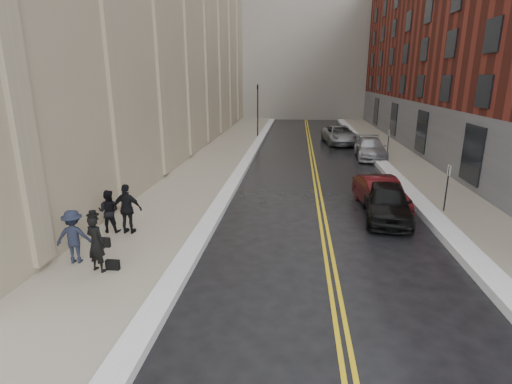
% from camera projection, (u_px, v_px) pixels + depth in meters
% --- Properties ---
extents(ground, '(160.00, 160.00, 0.00)m').
position_uv_depth(ground, '(245.00, 300.00, 10.95)').
color(ground, black).
rests_on(ground, ground).
extents(sidewalk_left, '(4.00, 64.00, 0.15)m').
position_uv_depth(sidewalk_left, '(209.00, 167.00, 26.66)').
color(sidewalk_left, gray).
rests_on(sidewalk_left, ground).
extents(sidewalk_right, '(3.00, 64.00, 0.15)m').
position_uv_depth(sidewalk_right, '(418.00, 172.00, 25.34)').
color(sidewalk_right, gray).
rests_on(sidewalk_right, ground).
extents(lane_stripe_a, '(0.12, 64.00, 0.01)m').
position_uv_depth(lane_stripe_a, '(313.00, 171.00, 26.00)').
color(lane_stripe_a, gold).
rests_on(lane_stripe_a, ground).
extents(lane_stripe_b, '(0.12, 64.00, 0.01)m').
position_uv_depth(lane_stripe_b, '(316.00, 171.00, 25.98)').
color(lane_stripe_b, gold).
rests_on(lane_stripe_b, ground).
extents(snow_ridge_left, '(0.70, 60.80, 0.26)m').
position_uv_depth(snow_ridge_left, '(243.00, 167.00, 26.42)').
color(snow_ridge_left, white).
rests_on(snow_ridge_left, ground).
extents(snow_ridge_right, '(0.85, 60.80, 0.30)m').
position_uv_depth(snow_ridge_right, '(388.00, 170.00, 25.50)').
color(snow_ridge_right, white).
rests_on(snow_ridge_right, ground).
extents(traffic_signal, '(0.18, 0.15, 5.20)m').
position_uv_depth(traffic_signal, '(258.00, 106.00, 39.01)').
color(traffic_signal, black).
rests_on(traffic_signal, ground).
extents(parking_sign_near, '(0.06, 0.35, 2.23)m').
position_uv_depth(parking_sign_near, '(447.00, 185.00, 17.44)').
color(parking_sign_near, black).
rests_on(parking_sign_near, ground).
extents(parking_sign_far, '(0.06, 0.35, 2.23)m').
position_uv_depth(parking_sign_far, '(388.00, 142.00, 28.91)').
color(parking_sign_far, black).
rests_on(parking_sign_far, ground).
extents(car_black, '(2.30, 4.70, 1.55)m').
position_uv_depth(car_black, '(387.00, 202.00, 16.97)').
color(car_black, black).
rests_on(car_black, ground).
extents(car_maroon, '(2.07, 4.55, 1.45)m').
position_uv_depth(car_maroon, '(380.00, 193.00, 18.40)').
color(car_maroon, '#3F0B0D').
rests_on(car_maroon, ground).
extents(car_silver_near, '(2.29, 5.18, 1.48)m').
position_uv_depth(car_silver_near, '(370.00, 148.00, 29.85)').
color(car_silver_near, '#A3A5AB').
rests_on(car_silver_near, ground).
extents(car_silver_far, '(3.35, 6.10, 1.62)m').
position_uv_depth(car_silver_far, '(340.00, 135.00, 36.23)').
color(car_silver_far, gray).
rests_on(car_silver_far, ground).
extents(pedestrian_main, '(0.77, 0.63, 1.82)m').
position_uv_depth(pedestrian_main, '(96.00, 243.00, 12.06)').
color(pedestrian_main, black).
rests_on(pedestrian_main, sidewalk_left).
extents(pedestrian_a, '(0.83, 0.66, 1.66)m').
position_uv_depth(pedestrian_a, '(109.00, 211.00, 15.19)').
color(pedestrian_a, black).
rests_on(pedestrian_a, sidewalk_left).
extents(pedestrian_b, '(1.23, 0.84, 1.76)m').
position_uv_depth(pedestrian_b, '(74.00, 237.00, 12.65)').
color(pedestrian_b, '#1A1F2F').
rests_on(pedestrian_b, sidewalk_left).
extents(pedestrian_c, '(1.14, 0.51, 1.92)m').
position_uv_depth(pedestrian_c, '(127.00, 209.00, 15.01)').
color(pedestrian_c, black).
rests_on(pedestrian_c, sidewalk_left).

